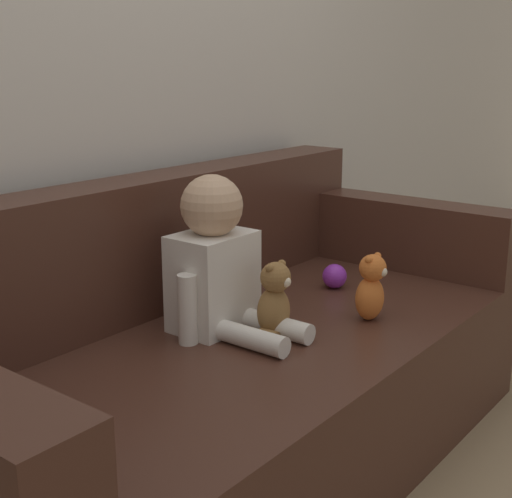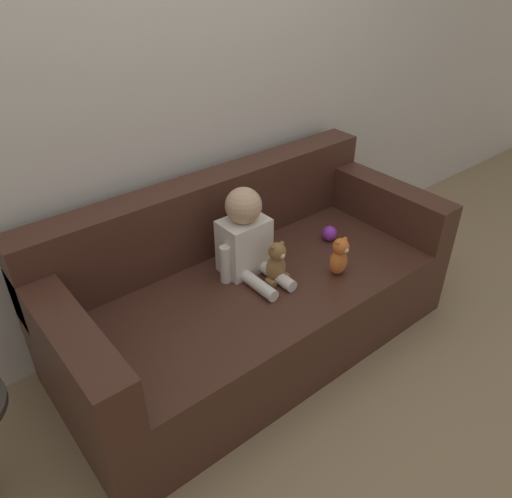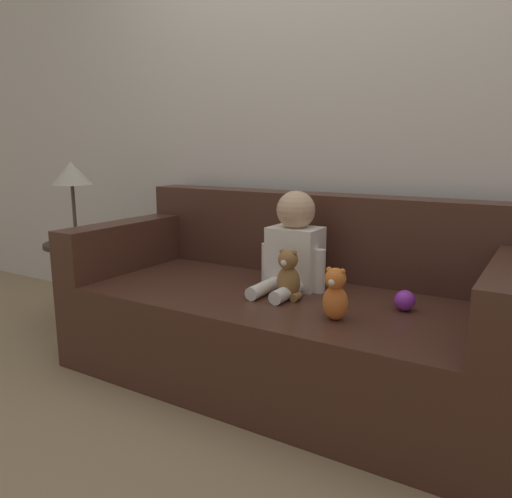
# 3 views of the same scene
# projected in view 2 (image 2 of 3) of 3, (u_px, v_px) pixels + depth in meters

# --- Properties ---
(ground_plane) EXTENTS (12.00, 12.00, 0.00)m
(ground_plane) POSITION_uv_depth(u_px,v_px,m) (255.00, 341.00, 2.65)
(ground_plane) COLOR #9E8460
(wall_back) EXTENTS (8.00, 0.05, 2.60)m
(wall_back) POSITION_uv_depth(u_px,v_px,m) (181.00, 69.00, 2.30)
(wall_back) COLOR silver
(wall_back) RESTS_ON ground_plane
(couch) EXTENTS (1.98, 0.91, 0.82)m
(couch) POSITION_uv_depth(u_px,v_px,m) (248.00, 292.00, 2.53)
(couch) COLOR #47281E
(couch) RESTS_ON ground_plane
(person_baby) EXTENTS (0.32, 0.38, 0.44)m
(person_baby) POSITION_uv_depth(u_px,v_px,m) (246.00, 238.00, 2.38)
(person_baby) COLOR white
(person_baby) RESTS_ON couch
(teddy_bear_brown) EXTENTS (0.13, 0.10, 0.21)m
(teddy_bear_brown) POSITION_uv_depth(u_px,v_px,m) (277.00, 263.00, 2.36)
(teddy_bear_brown) COLOR olive
(teddy_bear_brown) RESTS_ON couch
(plush_toy_side) EXTENTS (0.10, 0.09, 0.20)m
(plush_toy_side) POSITION_uv_depth(u_px,v_px,m) (339.00, 257.00, 2.41)
(plush_toy_side) COLOR orange
(plush_toy_side) RESTS_ON couch
(toy_ball) EXTENTS (0.08, 0.08, 0.08)m
(toy_ball) POSITION_uv_depth(u_px,v_px,m) (330.00, 233.00, 2.70)
(toy_ball) COLOR purple
(toy_ball) RESTS_ON couch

